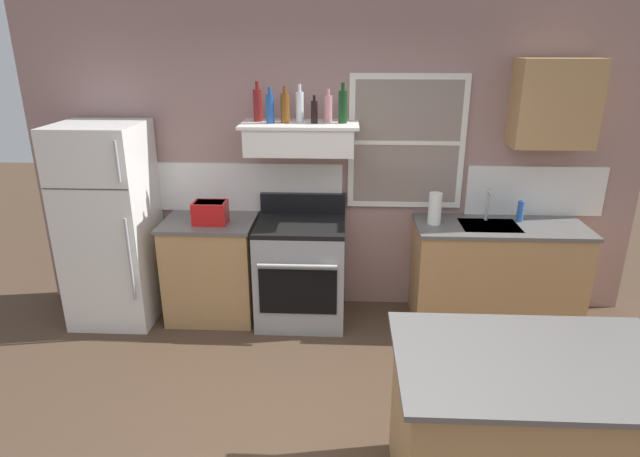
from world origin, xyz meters
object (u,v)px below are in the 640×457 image
at_px(bottle_dark_green_wine, 343,106).
at_px(kitchen_island, 527,435).
at_px(refrigerator, 110,225).
at_px(bottle_amber_wine, 285,108).
at_px(bottle_clear_tall, 300,106).
at_px(paper_towel_roll, 435,209).
at_px(toaster, 210,212).
at_px(dish_soap_bottle, 520,211).
at_px(bottle_blue_liqueur, 270,108).
at_px(bottle_rose_pink, 328,108).
at_px(bottle_red_label_wine, 258,105).
at_px(bottle_balsamic_dark, 314,112).
at_px(stove_range, 301,271).

bearing_deg(bottle_dark_green_wine, kitchen_island, -64.52).
xyz_separation_m(refrigerator, bottle_amber_wine, (1.53, 0.10, 0.99)).
bearing_deg(bottle_clear_tall, bottle_dark_green_wine, -7.36).
bearing_deg(kitchen_island, paper_towel_roll, 95.63).
xyz_separation_m(toaster, bottle_clear_tall, (0.76, 0.17, 0.86)).
relative_size(dish_soap_bottle, kitchen_island, 0.13).
bearing_deg(bottle_clear_tall, bottle_blue_liqueur, -161.44).
bearing_deg(bottle_rose_pink, bottle_blue_liqueur, -169.42).
bearing_deg(bottle_blue_liqueur, toaster, -169.74).
xyz_separation_m(toaster, paper_towel_roll, (1.90, 0.08, 0.04)).
bearing_deg(bottle_red_label_wine, toaster, -154.54).
height_order(toaster, bottle_balsamic_dark, bottle_balsamic_dark).
xyz_separation_m(bottle_amber_wine, bottle_dark_green_wine, (0.47, 0.01, 0.01)).
bearing_deg(bottle_red_label_wine, bottle_amber_wine, -18.63).
xyz_separation_m(bottle_amber_wine, dish_soap_bottle, (2.00, 0.06, -0.87)).
bearing_deg(toaster, bottle_blue_liqueur, 10.26).
bearing_deg(toaster, kitchen_island, -42.87).
xyz_separation_m(bottle_clear_tall, kitchen_island, (1.34, -2.12, -1.42)).
xyz_separation_m(bottle_red_label_wine, bottle_dark_green_wine, (0.70, -0.07, -0.00)).
bearing_deg(toaster, paper_towel_roll, 2.36).
bearing_deg(bottle_dark_green_wine, paper_towel_roll, -3.59).
bearing_deg(paper_towel_roll, bottle_clear_tall, 175.24).
relative_size(toaster, bottle_amber_wine, 1.02).
height_order(refrigerator, bottle_red_label_wine, bottle_red_label_wine).
relative_size(bottle_balsamic_dark, dish_soap_bottle, 1.23).
bearing_deg(kitchen_island, bottle_dark_green_wine, 115.48).
bearing_deg(bottle_red_label_wine, bottle_balsamic_dark, -9.68).
bearing_deg(bottle_dark_green_wine, bottle_amber_wine, -178.57).
height_order(bottle_balsamic_dark, dish_soap_bottle, bottle_balsamic_dark).
bearing_deg(bottle_rose_pink, refrigerator, -175.02).
relative_size(bottle_rose_pink, bottle_dark_green_wine, 0.84).
distance_m(bottle_red_label_wine, bottle_clear_tall, 0.35).
distance_m(refrigerator, paper_towel_roll, 2.79).
bearing_deg(bottle_clear_tall, refrigerator, -174.62).
relative_size(bottle_balsamic_dark, paper_towel_roll, 0.82).
bearing_deg(refrigerator, bottle_dark_green_wine, 3.15).
distance_m(bottle_clear_tall, paper_towel_roll, 1.41).
relative_size(bottle_dark_green_wine, paper_towel_roll, 1.18).
height_order(bottle_blue_liqueur, bottle_balsamic_dark, bottle_blue_liqueur).
relative_size(bottle_amber_wine, dish_soap_bottle, 1.62).
relative_size(bottle_clear_tall, bottle_dark_green_wine, 0.95).
xyz_separation_m(refrigerator, kitchen_island, (2.98, -1.96, -0.42)).
height_order(bottle_amber_wine, kitchen_island, bottle_amber_wine).
relative_size(refrigerator, bottle_blue_liqueur, 6.12).
distance_m(bottle_blue_liqueur, bottle_rose_pink, 0.47).
xyz_separation_m(bottle_dark_green_wine, kitchen_island, (0.99, -2.07, -1.42)).
height_order(bottle_red_label_wine, bottle_amber_wine, bottle_red_label_wine).
xyz_separation_m(bottle_dark_green_wine, dish_soap_bottle, (1.53, 0.05, -0.88)).
bearing_deg(bottle_clear_tall, bottle_balsamic_dark, -25.62).
xyz_separation_m(stove_range, dish_soap_bottle, (1.88, 0.14, 0.54)).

